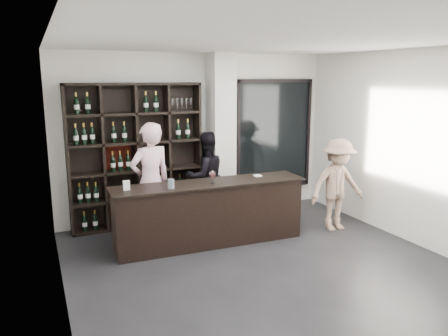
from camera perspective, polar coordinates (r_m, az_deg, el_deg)
name	(u,v)px	position (r m, az deg, el deg)	size (l,w,h in m)	color
floor	(273,274)	(5.83, 6.36, -13.56)	(5.00, 5.50, 0.01)	black
wine_shelf	(136,156)	(7.38, -11.39, 1.53)	(2.20, 0.35, 2.40)	black
structural_column	(221,137)	(7.71, -0.34, 4.07)	(0.40, 0.40, 2.90)	silver
glass_panel	(274,135)	(8.45, 6.56, 4.33)	(1.60, 0.08, 2.10)	black
tasting_counter	(210,213)	(6.59, -1.83, -5.92)	(2.92, 0.61, 0.96)	black
taster_pink	(151,182)	(6.77, -9.56, -1.81)	(0.67, 0.44, 1.83)	beige
taster_black	(206,176)	(7.64, -2.39, -1.10)	(0.76, 0.59, 1.57)	black
customer	(337,185)	(7.37, 14.56, -2.14)	(0.98, 0.56, 1.52)	#957560
wine_glass	(212,176)	(6.34, -1.52, -1.11)	(0.09, 0.09, 0.22)	white
spit_cup	(171,184)	(6.14, -6.95, -2.07)	(0.10, 0.10, 0.13)	#A5B8C4
napkin_stack	(258,176)	(6.87, 4.41, -1.01)	(0.11, 0.11, 0.02)	white
card_stand	(126,185)	(6.15, -12.62, -2.23)	(0.09, 0.04, 0.13)	white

